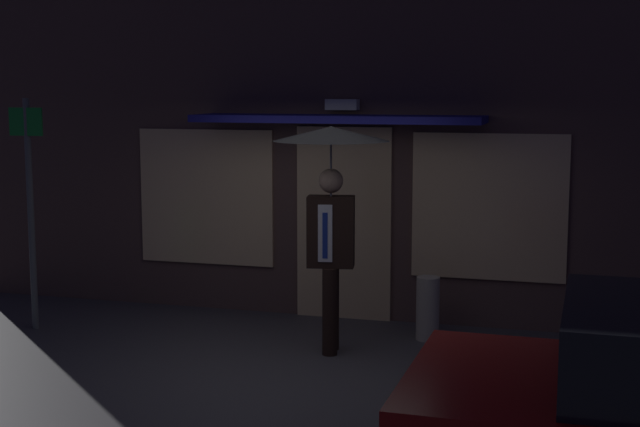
# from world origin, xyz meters

# --- Properties ---
(ground_plane) EXTENTS (18.00, 18.00, 0.00)m
(ground_plane) POSITION_xyz_m (0.00, 0.00, 0.00)
(ground_plane) COLOR #423F44
(building_facade) EXTENTS (9.87, 1.00, 4.55)m
(building_facade) POSITION_xyz_m (-0.00, 2.34, 2.25)
(building_facade) COLOR brown
(building_facade) RESTS_ON ground
(person_with_umbrella) EXTENTS (1.15, 1.15, 2.26)m
(person_with_umbrella) POSITION_xyz_m (0.22, 0.82, 1.71)
(person_with_umbrella) COLOR black
(person_with_umbrella) RESTS_ON ground
(street_sign_post) EXTENTS (0.40, 0.07, 2.53)m
(street_sign_post) POSITION_xyz_m (-3.14, 0.77, 1.43)
(street_sign_post) COLOR #595B60
(street_sign_post) RESTS_ON ground
(sidewalk_bollard) EXTENTS (0.24, 0.24, 0.67)m
(sidewalk_bollard) POSITION_xyz_m (1.08, 1.54, 0.34)
(sidewalk_bollard) COLOR #B2A899
(sidewalk_bollard) RESTS_ON ground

